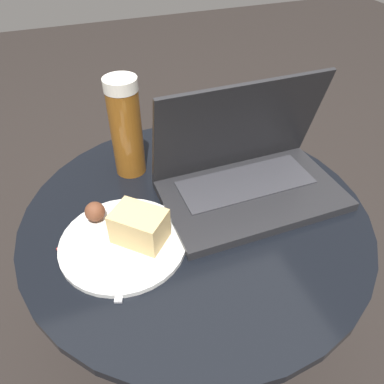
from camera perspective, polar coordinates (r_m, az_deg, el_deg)
ground_plane at (r=1.11m, az=0.39°, el=-21.60°), size 6.00×6.00×0.00m
table at (r=0.82m, az=0.51°, el=-10.00°), size 0.66×0.66×0.49m
napkin at (r=0.68m, az=-11.24°, el=-7.02°), size 0.21×0.19×0.00m
laptop at (r=0.74m, az=8.52°, el=2.90°), size 0.35×0.22×0.22m
beer_glass at (r=0.77m, az=-10.03°, el=9.62°), size 0.07×0.07×0.21m
snack_plate at (r=0.66m, az=-9.76°, el=-6.13°), size 0.22×0.22×0.07m
fork at (r=0.65m, az=-9.96°, el=-9.22°), size 0.07×0.16×0.01m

